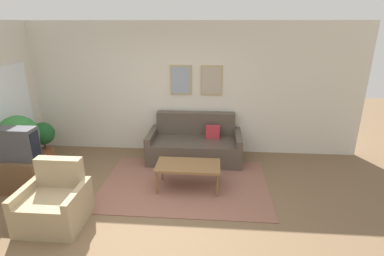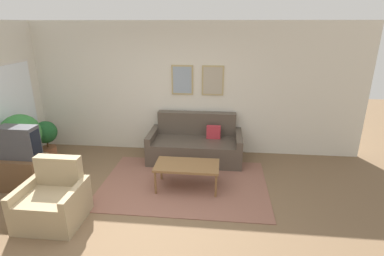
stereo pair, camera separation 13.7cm
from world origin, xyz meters
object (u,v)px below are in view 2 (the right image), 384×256
at_px(tv, 19,142).
at_px(potted_plant_tall, 21,135).
at_px(coffee_table, 187,166).
at_px(armchair, 53,202).
at_px(couch, 195,145).

relative_size(tv, potted_plant_tall, 0.55).
height_order(coffee_table, armchair, armchair).
bearing_deg(potted_plant_tall, coffee_table, -5.50).
height_order(tv, armchair, tv).
height_order(coffee_table, tv, tv).
distance_m(coffee_table, potted_plant_tall, 3.10).
xyz_separation_m(couch, potted_plant_tall, (-3.10, -0.89, 0.43)).
distance_m(tv, potted_plant_tall, 0.64).
height_order(armchair, potted_plant_tall, potted_plant_tall).
relative_size(couch, potted_plant_tall, 1.67).
xyz_separation_m(couch, armchair, (-1.79, -2.22, -0.02)).
xyz_separation_m(armchair, potted_plant_tall, (-1.31, 1.34, 0.45)).
bearing_deg(coffee_table, armchair, -149.36).
bearing_deg(couch, armchair, -128.81).
relative_size(couch, tv, 3.03).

